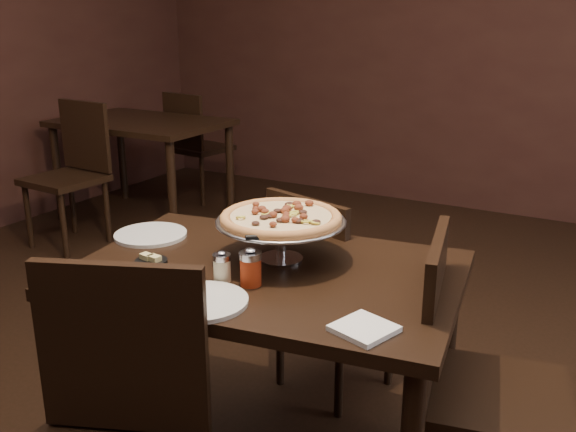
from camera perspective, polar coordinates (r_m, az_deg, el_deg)
The scene contains 15 objects.
room at distance 1.89m, azimuth -2.82°, elevation 13.90°, with size 6.04×7.04×2.84m.
dining_table at distance 2.08m, azimuth -1.89°, elevation -7.21°, with size 1.30×0.96×0.75m.
background_table at distance 4.92m, azimuth -12.89°, elevation 7.15°, with size 1.22×0.81×0.76m.
pizza_stand at distance 2.06m, azimuth -0.64°, elevation -0.21°, with size 0.42×0.42×0.17m.
parmesan_shaker at distance 1.94m, azimuth -5.89°, elevation -4.53°, with size 0.06×0.06×0.10m.
pepper_flake_shaker at distance 1.90m, azimuth -3.34°, elevation -4.60°, with size 0.07×0.07×0.12m.
packet_caddy at distance 2.00m, azimuth -12.04°, elevation -4.57°, with size 0.10×0.10×0.08m.
napkin_stack at distance 1.67m, azimuth 6.78°, elevation -9.91°, with size 0.14×0.14×0.01m, color white.
plate_left at distance 2.37m, azimuth -12.11°, elevation -1.63°, with size 0.26×0.26×0.01m, color silver.
plate_near at distance 1.82m, azimuth -7.67°, elevation -7.54°, with size 0.26×0.26×0.01m, color silver.
serving_spatula at distance 1.90m, azimuth -2.16°, elevation -1.96°, with size 0.14×0.14×0.02m.
chair_far at distance 2.59m, azimuth 3.33°, elevation -6.28°, with size 0.50×0.50×0.87m.
chair_side at distance 2.03m, azimuth 15.90°, elevation -13.34°, with size 0.51×0.51×0.92m.
bg_chair_far at distance 5.39m, azimuth -8.31°, elevation 6.50°, with size 0.48×0.48×0.90m.
bg_chair_near at distance 4.56m, azimuth -18.59°, elevation 4.07°, with size 0.48×0.48×0.96m.
Camera 1 is at (1.06, -1.57, 1.53)m, focal length 40.00 mm.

